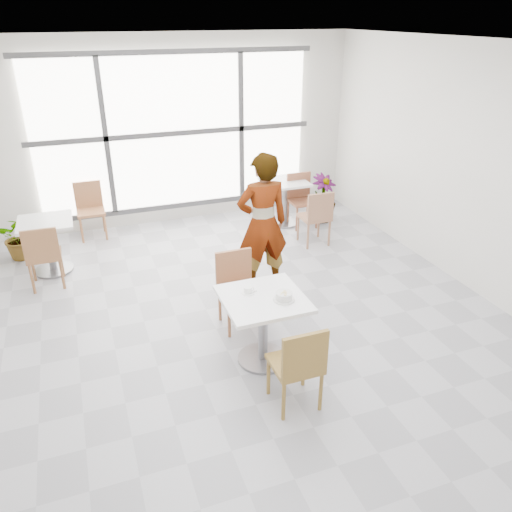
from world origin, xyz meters
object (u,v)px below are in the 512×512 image
object	(u,v)px
main_table	(263,317)
chair_near	(299,363)
bg_chair_right_near	(317,215)
plant_left	(21,236)
coffee_cup	(248,290)
chair_far	(237,284)
person	(263,224)
bg_chair_left_near	(43,253)
oatmeal_bowl	(284,296)
bg_table_left	(48,239)
plant_right	(322,198)
bg_table_right	(284,196)
bg_chair_right_far	(301,196)
bg_chair_left_far	(90,206)

from	to	relation	value
main_table	chair_near	world-z (taller)	chair_near
chair_near	bg_chair_right_near	size ratio (longest dim) A/B	1.00
main_table	plant_left	xyz separation A→B (m)	(-2.43, 3.47, -0.19)
main_table	coffee_cup	size ratio (longest dim) A/B	5.03
bg_chair_right_near	chair_near	bearing A→B (deg)	61.12
chair_far	person	xyz separation A→B (m)	(0.56, 0.66, 0.40)
main_table	chair_far	bearing A→B (deg)	91.67
chair_far	coffee_cup	world-z (taller)	chair_far
bg_chair_left_near	oatmeal_bowl	bearing A→B (deg)	132.02
chair_near	person	world-z (taller)	person
coffee_cup	bg_chair_left_near	size ratio (longest dim) A/B	0.18
coffee_cup	bg_table_left	size ratio (longest dim) A/B	0.21
plant_right	main_table	bearing A→B (deg)	-125.51
main_table	bg_table_right	size ratio (longest dim) A/B	1.07
person	bg_table_right	world-z (taller)	person
bg_chair_right_far	plant_left	distance (m)	4.35
bg_table_left	bg_chair_left_far	world-z (taller)	bg_chair_left_far
oatmeal_bowl	bg_chair_right_near	xyz separation A→B (m)	(1.61, 2.51, -0.29)
main_table	chair_far	world-z (taller)	chair_far
bg_chair_left_near	plant_right	xyz separation A→B (m)	(4.42, 0.90, -0.10)
chair_far	bg_chair_right_near	bearing A→B (deg)	41.86
coffee_cup	bg_chair_right_far	bearing A→B (deg)	57.01
plant_right	bg_table_left	bearing A→B (deg)	-174.62
chair_far	plant_left	size ratio (longest dim) A/B	1.29
chair_far	bg_chair_left_far	world-z (taller)	same
bg_chair_left_near	plant_left	size ratio (longest dim) A/B	1.29
bg_chair_left_near	bg_chair_left_far	size ratio (longest dim) A/B	1.00
chair_near	chair_far	world-z (taller)	same
chair_far	bg_chair_right_far	size ratio (longest dim) A/B	1.00
person	bg_chair_right_near	size ratio (longest dim) A/B	2.06
bg_chair_right_near	plant_right	size ratio (longest dim) A/B	1.08
person	bg_chair_right_near	xyz separation A→B (m)	(1.24, 0.96, -0.40)
chair_far	coffee_cup	xyz separation A→B (m)	(-0.09, -0.64, 0.28)
chair_far	bg_chair_right_near	xyz separation A→B (m)	(1.81, 1.62, 0.00)
bg_chair_right_far	oatmeal_bowl	bearing A→B (deg)	-117.41
chair_near	bg_chair_left_far	xyz separation A→B (m)	(-1.46, 4.73, 0.00)
chair_far	bg_chair_left_near	xyz separation A→B (m)	(-2.06, 1.61, 0.00)
chair_near	chair_far	size ratio (longest dim) A/B	1.00
main_table	bg_chair_right_far	world-z (taller)	bg_chair_right_far
person	bg_chair_right_far	size ratio (longest dim) A/B	2.06
coffee_cup	bg_chair_right_far	distance (m)	3.73
chair_near	bg_table_right	world-z (taller)	chair_near
main_table	person	size ratio (longest dim) A/B	0.45
main_table	coffee_cup	distance (m)	0.31
oatmeal_bowl	plant_right	world-z (taller)	oatmeal_bowl
bg_chair_left_near	bg_chair_right_far	distance (m)	4.09
plant_right	bg_table_right	bearing A→B (deg)	171.49
bg_table_left	plant_left	bearing A→B (deg)	123.47
chair_far	person	distance (m)	0.95
plant_left	plant_right	world-z (taller)	plant_right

